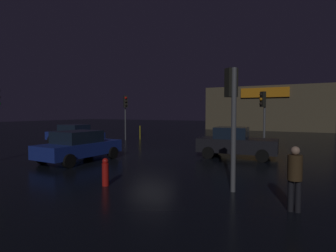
{
  "coord_description": "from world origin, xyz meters",
  "views": [
    {
      "loc": [
        8.08,
        -13.67,
        2.4
      ],
      "look_at": [
        -1.51,
        5.04,
        1.35
      ],
      "focal_mm": 29.5,
      "sensor_mm": 36.0,
      "label": 1
    }
  ],
  "objects_px": {
    "car_near": "(236,143)",
    "car_crossing": "(74,134)",
    "traffic_signal_main": "(126,106)",
    "fire_hydrant": "(105,172)",
    "car_far": "(79,146)",
    "pedestrian": "(295,174)",
    "traffic_signal_cross_left": "(263,108)",
    "store_building": "(268,109)",
    "traffic_signal_opposite": "(232,104)"
  },
  "relations": [
    {
      "from": "traffic_signal_main",
      "to": "car_near",
      "type": "xyz_separation_m",
      "value": [
        10.58,
        -4.83,
        -2.12
      ]
    },
    {
      "from": "car_near",
      "to": "fire_hydrant",
      "type": "distance_m",
      "value": 7.92
    },
    {
      "from": "traffic_signal_cross_left",
      "to": "car_far",
      "type": "bearing_deg",
      "value": -126.78
    },
    {
      "from": "traffic_signal_main",
      "to": "fire_hydrant",
      "type": "distance_m",
      "value": 14.98
    },
    {
      "from": "car_far",
      "to": "fire_hydrant",
      "type": "distance_m",
      "value": 5.04
    },
    {
      "from": "pedestrian",
      "to": "fire_hydrant",
      "type": "bearing_deg",
      "value": -177.71
    },
    {
      "from": "store_building",
      "to": "traffic_signal_opposite",
      "type": "bearing_deg",
      "value": -84.6
    },
    {
      "from": "traffic_signal_opposite",
      "to": "car_crossing",
      "type": "relative_size",
      "value": 0.82
    },
    {
      "from": "traffic_signal_main",
      "to": "car_far",
      "type": "height_order",
      "value": "traffic_signal_main"
    },
    {
      "from": "store_building",
      "to": "car_crossing",
      "type": "xyz_separation_m",
      "value": [
        -10.25,
        -25.25,
        -2.14
      ]
    },
    {
      "from": "store_building",
      "to": "fire_hydrant",
      "type": "distance_m",
      "value": 33.21
    },
    {
      "from": "car_far",
      "to": "car_near",
      "type": "bearing_deg",
      "value": 34.98
    },
    {
      "from": "store_building",
      "to": "car_crossing",
      "type": "relative_size",
      "value": 3.47
    },
    {
      "from": "traffic_signal_cross_left",
      "to": "pedestrian",
      "type": "relative_size",
      "value": 2.39
    },
    {
      "from": "traffic_signal_main",
      "to": "traffic_signal_cross_left",
      "type": "xyz_separation_m",
      "value": [
        11.21,
        0.2,
        -0.21
      ]
    },
    {
      "from": "car_crossing",
      "to": "store_building",
      "type": "bearing_deg",
      "value": 67.9
    },
    {
      "from": "traffic_signal_main",
      "to": "pedestrian",
      "type": "height_order",
      "value": "traffic_signal_main"
    },
    {
      "from": "traffic_signal_main",
      "to": "car_crossing",
      "type": "height_order",
      "value": "traffic_signal_main"
    },
    {
      "from": "store_building",
      "to": "traffic_signal_cross_left",
      "type": "distance_m",
      "value": 20.69
    },
    {
      "from": "store_building",
      "to": "car_far",
      "type": "distance_m",
      "value": 30.64
    },
    {
      "from": "traffic_signal_main",
      "to": "car_far",
      "type": "bearing_deg",
      "value": -66.85
    },
    {
      "from": "car_near",
      "to": "pedestrian",
      "type": "xyz_separation_m",
      "value": [
        3.13,
        -7.3,
        0.13
      ]
    },
    {
      "from": "car_near",
      "to": "traffic_signal_cross_left",
      "type": "bearing_deg",
      "value": 82.79
    },
    {
      "from": "fire_hydrant",
      "to": "car_near",
      "type": "bearing_deg",
      "value": 71.86
    },
    {
      "from": "traffic_signal_opposite",
      "to": "car_crossing",
      "type": "distance_m",
      "value": 14.91
    },
    {
      "from": "traffic_signal_main",
      "to": "car_near",
      "type": "distance_m",
      "value": 11.82
    },
    {
      "from": "car_near",
      "to": "car_crossing",
      "type": "xyz_separation_m",
      "value": [
        -11.94,
        0.34,
        -0.03
      ]
    },
    {
      "from": "traffic_signal_main",
      "to": "traffic_signal_opposite",
      "type": "bearing_deg",
      "value": -42.87
    },
    {
      "from": "car_crossing",
      "to": "fire_hydrant",
      "type": "distance_m",
      "value": 12.31
    },
    {
      "from": "fire_hydrant",
      "to": "store_building",
      "type": "bearing_deg",
      "value": 88.65
    },
    {
      "from": "traffic_signal_cross_left",
      "to": "pedestrian",
      "type": "distance_m",
      "value": 12.71
    },
    {
      "from": "store_building",
      "to": "car_far",
      "type": "xyz_separation_m",
      "value": [
        -4.87,
        -30.17,
        -2.14
      ]
    },
    {
      "from": "car_far",
      "to": "pedestrian",
      "type": "distance_m",
      "value": 10.06
    },
    {
      "from": "traffic_signal_cross_left",
      "to": "pedestrian",
      "type": "height_order",
      "value": "traffic_signal_cross_left"
    },
    {
      "from": "store_building",
      "to": "car_crossing",
      "type": "bearing_deg",
      "value": -112.1
    },
    {
      "from": "traffic_signal_opposite",
      "to": "traffic_signal_cross_left",
      "type": "bearing_deg",
      "value": 93.51
    },
    {
      "from": "traffic_signal_main",
      "to": "car_crossing",
      "type": "bearing_deg",
      "value": -106.82
    },
    {
      "from": "traffic_signal_opposite",
      "to": "car_far",
      "type": "xyz_separation_m",
      "value": [
        -7.88,
        1.64,
        -1.88
      ]
    },
    {
      "from": "fire_hydrant",
      "to": "traffic_signal_opposite",
      "type": "bearing_deg",
      "value": 18.97
    },
    {
      "from": "store_building",
      "to": "traffic_signal_main",
      "type": "bearing_deg",
      "value": -113.19
    },
    {
      "from": "traffic_signal_main",
      "to": "car_near",
      "type": "relative_size",
      "value": 0.92
    },
    {
      "from": "car_near",
      "to": "pedestrian",
      "type": "bearing_deg",
      "value": -66.76
    },
    {
      "from": "car_crossing",
      "to": "pedestrian",
      "type": "height_order",
      "value": "pedestrian"
    },
    {
      "from": "car_near",
      "to": "fire_hydrant",
      "type": "relative_size",
      "value": 4.54
    },
    {
      "from": "traffic_signal_cross_left",
      "to": "car_crossing",
      "type": "xyz_separation_m",
      "value": [
        -12.57,
        -4.69,
        -1.95
      ]
    },
    {
      "from": "car_crossing",
      "to": "fire_hydrant",
      "type": "bearing_deg",
      "value": -39.68
    },
    {
      "from": "traffic_signal_opposite",
      "to": "traffic_signal_cross_left",
      "type": "relative_size",
      "value": 0.98
    },
    {
      "from": "store_building",
      "to": "car_far",
      "type": "height_order",
      "value": "store_building"
    },
    {
      "from": "traffic_signal_main",
      "to": "car_near",
      "type": "height_order",
      "value": "traffic_signal_main"
    },
    {
      "from": "car_near",
      "to": "car_far",
      "type": "bearing_deg",
      "value": -145.02
    }
  ]
}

